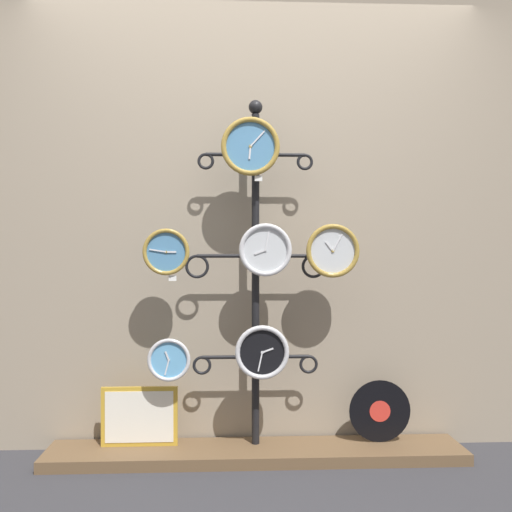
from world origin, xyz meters
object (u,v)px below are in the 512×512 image
clock_middle_left (166,252)px  clock_bottom_left (169,360)px  display_stand (256,330)px  clock_top_center (250,146)px  clock_middle_center (265,250)px  picture_frame (139,416)px  clock_bottom_center (262,352)px  clock_middle_right (333,251)px  vinyl_record (380,411)px

clock_middle_left → clock_bottom_left: size_ratio=1.09×
display_stand → clock_top_center: bearing=-108.7°
clock_middle_center → clock_bottom_left: clock_middle_center is taller
picture_frame → clock_middle_left: bearing=-29.8°
clock_bottom_left → clock_bottom_center: (0.48, -0.01, 0.04)m
clock_middle_right → clock_middle_center: bearing=-179.9°
clock_middle_left → picture_frame: size_ratio=0.60×
clock_top_center → clock_bottom_left: clock_top_center is taller
clock_middle_left → clock_bottom_center: bearing=-2.4°
clock_top_center → clock_bottom_left: bearing=-178.7°
clock_middle_left → picture_frame: 0.89m
clock_bottom_center → clock_middle_center: bearing=53.4°
clock_bottom_left → picture_frame: size_ratio=0.55×
picture_frame → clock_bottom_left: bearing=-29.2°
clock_bottom_left → vinyl_record: clock_bottom_left is taller
display_stand → clock_middle_left: display_stand is taller
display_stand → clock_bottom_left: (-0.45, -0.10, -0.14)m
clock_middle_left → clock_bottom_left: clock_middle_left is taller
clock_middle_center → clock_middle_left: bearing=-179.5°
clock_middle_center → clock_middle_right: 0.35m
vinyl_record → clock_middle_center: bearing=-172.6°
clock_bottom_left → clock_top_center: bearing=1.3°
clock_top_center → clock_middle_left: size_ratio=1.27×
clock_bottom_center → picture_frame: clock_bottom_center is taller
clock_middle_center → vinyl_record: bearing=7.4°
clock_middle_left → vinyl_record: 1.44m
vinyl_record → clock_bottom_center: bearing=-170.6°
clock_middle_center → clock_bottom_center: bearing=-126.6°
display_stand → clock_bottom_left: size_ratio=8.55×
clock_bottom_left → clock_bottom_center: clock_bottom_center is taller
clock_middle_left → clock_middle_right: 0.87m
display_stand → clock_middle_right: display_stand is taller
display_stand → clock_middle_center: size_ratio=6.87×
clock_middle_center → vinyl_record: size_ratio=0.83×
picture_frame → clock_middle_center: bearing=-7.0°
clock_bottom_center → picture_frame: bearing=170.6°
clock_top_center → clock_bottom_left: (-0.42, -0.01, -1.11)m
clock_middle_left → clock_middle_right: size_ratio=0.86×
clock_middle_left → clock_middle_center: (0.52, 0.00, 0.01)m
clock_top_center → clock_middle_center: (0.08, 0.00, -0.54)m
clock_middle_right → clock_bottom_left: 1.03m
clock_middle_right → clock_bottom_center: clock_middle_right is taller
display_stand → vinyl_record: bearing=-0.8°
clock_bottom_center → picture_frame: size_ratio=0.70×
clock_bottom_left → clock_bottom_center: bearing=-1.8°
display_stand → clock_middle_center: bearing=-62.8°
clock_middle_right → clock_bottom_left: clock_middle_right is taller
clock_top_center → clock_middle_left: 0.70m
clock_bottom_center → clock_bottom_left: bearing=178.2°
clock_top_center → clock_middle_right: bearing=0.2°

